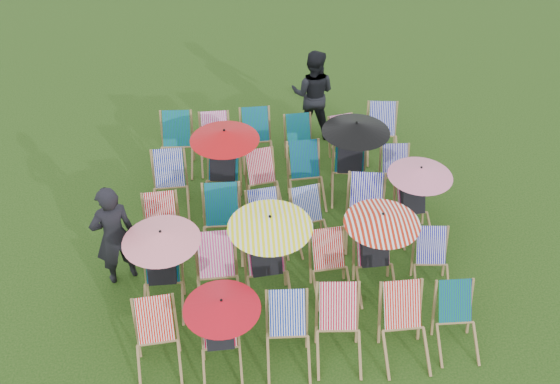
{
  "coord_description": "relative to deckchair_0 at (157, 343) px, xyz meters",
  "views": [
    {
      "loc": [
        -0.86,
        -7.47,
        7.17
      ],
      "look_at": [
        -0.19,
        0.28,
        0.9
      ],
      "focal_mm": 40.0,
      "sensor_mm": 36.0,
      "label": 1
    }
  ],
  "objects": [
    {
      "name": "deckchair_3",
      "position": [
        2.43,
        -0.03,
        0.03
      ],
      "size": [
        0.7,
        0.93,
        0.97
      ],
      "rotation": [
        0.0,
        0.0,
        -0.07
      ],
      "color": "olive",
      "rests_on": "ground"
    },
    {
      "name": "deckchair_21",
      "position": [
        2.4,
        3.38,
        0.03
      ],
      "size": [
        0.7,
        0.94,
        0.97
      ],
      "rotation": [
        0.0,
        0.0,
        0.07
      ],
      "color": "olive",
      "rests_on": "ground"
    },
    {
      "name": "deckchair_28",
      "position": [
        3.29,
        4.48,
        -0.05
      ],
      "size": [
        0.69,
        0.85,
        0.82
      ],
      "rotation": [
        0.0,
        0.0,
        0.2
      ],
      "color": "olive",
      "rests_on": "ground"
    },
    {
      "name": "deckchair_10",
      "position": [
        3.19,
        1.22,
        0.24
      ],
      "size": [
        1.12,
        1.17,
        1.33
      ],
      "rotation": [
        0.0,
        0.0,
        0.04
      ],
      "color": "olive",
      "rests_on": "ground"
    },
    {
      "name": "deckchair_14",
      "position": [
        1.61,
        2.19,
        -0.01
      ],
      "size": [
        0.7,
        0.9,
        0.9
      ],
      "rotation": [
        0.0,
        0.0,
        0.14
      ],
      "color": "olive",
      "rests_on": "ground"
    },
    {
      "name": "deckchair_5",
      "position": [
        4.07,
        -0.0,
        -0.02
      ],
      "size": [
        0.6,
        0.82,
        0.88
      ],
      "rotation": [
        0.0,
        0.0,
        -0.02
      ],
      "color": "olive",
      "rests_on": "ground"
    },
    {
      "name": "deckchair_12",
      "position": [
        -0.07,
        2.21,
        0.0
      ],
      "size": [
        0.66,
        0.89,
        0.93
      ],
      "rotation": [
        0.0,
        0.0,
        0.06
      ],
      "color": "olive",
      "rests_on": "ground"
    },
    {
      "name": "person_rear",
      "position": [
        2.77,
        5.5,
        0.46
      ],
      "size": [
        1.06,
        0.92,
        1.84
      ],
      "primitive_type": "imported",
      "rotation": [
        0.0,
        0.0,
        2.85
      ],
      "color": "black",
      "rests_on": "ground"
    },
    {
      "name": "deckchair_2",
      "position": [
        1.74,
        -0.06,
        0.01
      ],
      "size": [
        0.65,
        0.88,
        0.93
      ],
      "rotation": [
        0.0,
        0.0,
        -0.04
      ],
      "color": "olive",
      "rests_on": "ground"
    },
    {
      "name": "deckchair_17",
      "position": [
        4.08,
        2.38,
        0.2
      ],
      "size": [
        1.05,
        1.12,
        1.24
      ],
      "rotation": [
        0.0,
        0.0,
        0.1
      ],
      "color": "olive",
      "rests_on": "ground"
    },
    {
      "name": "deckchair_25",
      "position": [
        0.8,
        4.56,
        0.01
      ],
      "size": [
        0.64,
        0.88,
        0.94
      ],
      "rotation": [
        0.0,
        0.0,
        0.02
      ],
      "color": "olive",
      "rests_on": "ground"
    },
    {
      "name": "deckchair_24",
      "position": [
        0.06,
        4.56,
        0.04
      ],
      "size": [
        0.69,
        0.94,
        0.99
      ],
      "rotation": [
        0.0,
        0.0,
        -0.05
      ],
      "color": "olive",
      "rests_on": "ground"
    },
    {
      "name": "deckchair_27",
      "position": [
        2.41,
        4.5,
        -0.03
      ],
      "size": [
        0.62,
        0.83,
        0.87
      ],
      "rotation": [
        0.0,
        0.0,
        0.06
      ],
      "color": "olive",
      "rests_on": "ground"
    },
    {
      "name": "ground",
      "position": [
        2.04,
        2.2,
        -0.46
      ],
      "size": [
        100.0,
        100.0,
        0.0
      ],
      "primitive_type": "plane",
      "color": "black",
      "rests_on": "ground"
    },
    {
      "name": "deckchair_22",
      "position": [
        3.21,
        3.52,
        0.29
      ],
      "size": [
        1.19,
        1.26,
        1.41
      ],
      "rotation": [
        0.0,
        0.0,
        -0.14
      ],
      "color": "olive",
      "rests_on": "ground"
    },
    {
      "name": "deckchair_1",
      "position": [
        0.86,
        -0.07,
        0.17
      ],
      "size": [
        1.0,
        1.05,
        1.19
      ],
      "rotation": [
        0.0,
        0.0,
        0.03
      ],
      "color": "olive",
      "rests_on": "ground"
    },
    {
      "name": "person_left",
      "position": [
        -0.69,
        1.7,
        0.43
      ],
      "size": [
        0.76,
        0.65,
        1.77
      ],
      "primitive_type": "imported",
      "rotation": [
        0.0,
        0.0,
        3.57
      ],
      "color": "black",
      "rests_on": "ground"
    },
    {
      "name": "deckchair_18",
      "position": [
        0.01,
        3.32,
        0.03
      ],
      "size": [
        0.68,
        0.92,
        0.97
      ],
      "rotation": [
        0.0,
        0.0,
        0.04
      ],
      "color": "olive",
      "rests_on": "ground"
    },
    {
      "name": "deckchair_23",
      "position": [
        4.01,
        3.34,
        -0.03
      ],
      "size": [
        0.6,
        0.82,
        0.86
      ],
      "rotation": [
        0.0,
        0.0,
        -0.04
      ],
      "color": "olive",
      "rests_on": "ground"
    },
    {
      "name": "deckchair_13",
      "position": [
        0.9,
        2.21,
        0.05
      ],
      "size": [
        0.69,
        0.95,
        1.01
      ],
      "rotation": [
        0.0,
        0.0,
        -0.02
      ],
      "color": "olive",
      "rests_on": "ground"
    },
    {
      "name": "deckchair_29",
      "position": [
        4.03,
        4.62,
        0.02
      ],
      "size": [
        0.73,
        0.95,
        0.96
      ],
      "rotation": [
        0.0,
        0.0,
        -0.12
      ],
      "color": "olive",
      "rests_on": "ground"
    },
    {
      "name": "deckchair_19",
      "position": [
        0.94,
        3.48,
        0.29
      ],
      "size": [
        1.19,
        1.26,
        1.41
      ],
      "rotation": [
        0.0,
        0.0,
        -0.14
      ],
      "color": "olive",
      "rests_on": "ground"
    },
    {
      "name": "deckchair_16",
      "position": [
        3.24,
        2.28,
        0.05
      ],
      "size": [
        0.81,
        1.03,
        1.01
      ],
      "rotation": [
        0.0,
        0.0,
        -0.16
      ],
      "color": "olive",
      "rests_on": "ground"
    },
    {
      "name": "deckchair_7",
      "position": [
        0.81,
        1.08,
        0.04
      ],
      "size": [
        0.69,
        0.94,
        1.0
      ],
      "rotation": [
        0.0,
        0.0,
        0.04
      ],
      "color": "olive",
      "rests_on": "ground"
    },
    {
      "name": "deckchair_15",
      "position": [
        2.34,
        2.26,
        -0.03
      ],
      "size": [
        0.72,
        0.89,
        0.86
      ],
      "rotation": [
        0.0,
        0.0,
        0.2
      ],
      "color": "olive",
      "rests_on": "ground"
    },
    {
      "name": "deckchair_6",
      "position": [
        0.03,
        1.13,
        0.24
      ],
      "size": [
        1.11,
        1.15,
        1.32
      ],
      "rotation": [
        0.0,
        0.0,
        0.0
      ],
      "color": "olive",
      "rests_on": "ground"
    },
    {
      "name": "deckchair_0",
      "position": [
        0.0,
        0.0,
        0.0
      ],
      "size": [
        0.68,
        0.89,
        0.92
      ],
      "rotation": [
        0.0,
        0.0,
        0.09
      ],
      "color": "olive",
      "rests_on": "ground"
    },
    {
      "name": "deckchair_20",
      "position": [
        1.64,
        3.36,
        -0.02
      ],
      "size": [
        0.72,
        0.9,
        0.89
      ],
      "rotation": [
        0.0,
        0.0,
        0.18
      ],
      "color": "olive",
      "rests_on": "ground"
    },
    {
      "name": "deckchair_8",
      "position": [
        1.57,
        1.15,
        0.31
      ],
      "size": [
        1.22,
        1.3,
        1.45
      ],
      "rotation": [
        0.0,
        0.0,
        0.1
      ],
      "color": "olive",
      "rests_on": "ground"
    },
    {
      "name": "deckchair_26",
      "position": [
        1.59,
        4.61,
        0.02
      ],
      "size": [
        0.66,
        0.91,
        0.96
      ],
      "rotation": [
        0.0,
        0.0,
        0.03
      ],
      "color": "olive",
      "rests_on": "ground"
    },
    {
      "name": "deckchair_4",
      "position": [
        3.32,
        -0.08,
        0.03
      ],
      "size": [
        0.66,
        0.91,
        0.97
      ],
      "rotation": [
        0.0,
        0.0,
        0.02
      ],
      "color": "olive",
      "rests_on": "ground"
    },
    {
      "name": "deckchair_11",
      "position": [
        4.05,
        1.14,
        -0.03
      ],
      "size": [
        0.63,
        0.83,
        0.85
      ],
      "rotation": [
        0.0,
        0.0,
        -0.09
      ],
      "color": "olive",
      "rests_on": "ground"
    },
    {
      "name": "deckchair_9",
      "position": [
        2.5,
        1.16,
        -0.01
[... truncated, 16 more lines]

